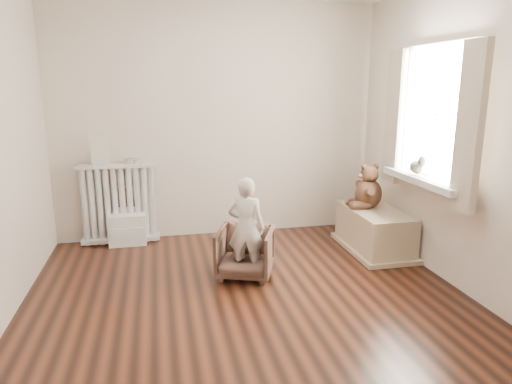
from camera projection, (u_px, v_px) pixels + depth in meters
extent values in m
cube|color=black|center=(250.00, 302.00, 3.69)|extent=(3.60, 3.60, 0.01)
cube|color=silver|center=(217.00, 122.00, 5.10)|extent=(3.60, 0.02, 2.60)
cube|color=silver|center=(346.00, 201.00, 1.68)|extent=(3.60, 0.02, 2.60)
cube|color=silver|center=(463.00, 136.00, 3.76)|extent=(0.02, 3.60, 2.60)
cube|color=white|center=(439.00, 115.00, 4.00)|extent=(0.03, 0.90, 1.10)
cube|color=silver|center=(424.00, 180.00, 4.12)|extent=(0.22, 1.10, 0.06)
cube|color=beige|center=(470.00, 128.00, 3.45)|extent=(0.06, 0.26, 1.30)
cube|color=beige|center=(394.00, 117.00, 4.53)|extent=(0.06, 0.26, 1.30)
cube|color=silver|center=(119.00, 209.00, 4.97)|extent=(0.83, 0.16, 0.88)
cube|color=beige|center=(100.00, 150.00, 4.78)|extent=(0.19, 0.02, 0.32)
cylinder|color=#A59E8C|center=(130.00, 161.00, 4.87)|extent=(0.10, 0.10, 0.06)
cylinder|color=#A59E8C|center=(135.00, 161.00, 4.89)|extent=(0.09, 0.09, 0.05)
cube|color=silver|center=(127.00, 219.00, 4.98)|extent=(0.39, 0.28, 0.62)
imported|color=#503528|center=(245.00, 252.00, 4.14)|extent=(0.63, 0.64, 0.45)
imported|color=silver|center=(246.00, 228.00, 4.03)|extent=(0.39, 0.33, 0.91)
cube|color=#BEAE8A|center=(374.00, 232.00, 4.80)|extent=(0.49, 0.93, 0.44)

